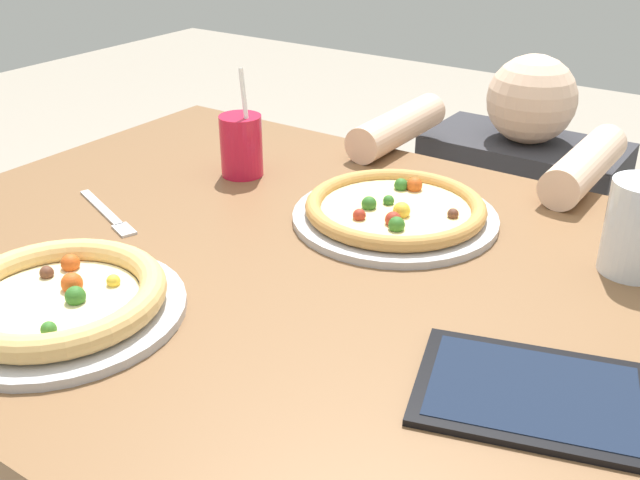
{
  "coord_description": "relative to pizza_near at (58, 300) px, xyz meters",
  "views": [
    {
      "loc": [
        0.57,
        -0.74,
        1.25
      ],
      "look_at": [
        0.05,
        0.02,
        0.78
      ],
      "focal_mm": 41.82,
      "sensor_mm": 36.0,
      "label": 1
    }
  ],
  "objects": [
    {
      "name": "fork",
      "position": [
        -0.18,
        0.23,
        -0.02
      ],
      "size": [
        0.2,
        0.09,
        0.0
      ],
      "color": "silver",
      "rests_on": "dining_table"
    },
    {
      "name": "pizza_far",
      "position": [
        0.21,
        0.47,
        -0.0
      ],
      "size": [
        0.32,
        0.32,
        0.04
      ],
      "color": "#B7B7BC",
      "rests_on": "dining_table"
    },
    {
      "name": "diner_seated",
      "position": [
        0.22,
        1.01,
        -0.37
      ],
      "size": [
        0.44,
        0.53,
        0.91
      ],
      "color": "#333847",
      "rests_on": "ground"
    },
    {
      "name": "pizza_near",
      "position": [
        0.0,
        0.0,
        0.0
      ],
      "size": [
        0.31,
        0.31,
        0.05
      ],
      "color": "#B7B7BC",
      "rests_on": "dining_table"
    },
    {
      "name": "drink_cup_colored",
      "position": [
        -0.11,
        0.49,
        0.03
      ],
      "size": [
        0.07,
        0.07,
        0.19
      ],
      "color": "red",
      "rests_on": "dining_table"
    },
    {
      "name": "dining_table",
      "position": [
        0.13,
        0.28,
        -0.13
      ],
      "size": [
        1.22,
        0.95,
        0.75
      ],
      "color": "brown",
      "rests_on": "ground"
    },
    {
      "name": "tablet",
      "position": [
        0.54,
        0.17,
        -0.02
      ],
      "size": [
        0.28,
        0.23,
        0.01
      ],
      "color": "black",
      "rests_on": "dining_table"
    },
    {
      "name": "water_cup_clear",
      "position": [
        0.55,
        0.51,
        0.05
      ],
      "size": [
        0.09,
        0.09,
        0.13
      ],
      "color": "silver",
      "rests_on": "dining_table"
    }
  ]
}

